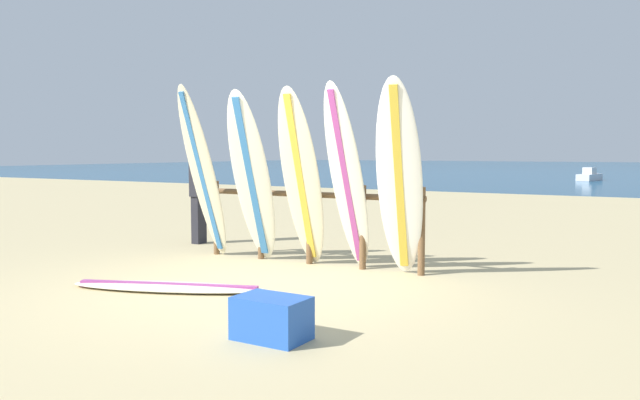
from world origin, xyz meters
name	(u,v)px	position (x,y,z in m)	size (l,w,h in m)	color
ground_plane	(247,291)	(0.00, 0.00, 0.00)	(120.00, 120.00, 0.00)	#CCB784
ocean_water	(624,169)	(0.00, 58.00, 0.00)	(120.00, 80.00, 0.01)	navy
surfboard_rack	(309,214)	(-0.26, 1.83, 0.69)	(3.39, 0.09, 1.12)	brown
surfboard_leaning_far_left	(203,173)	(-1.83, 1.43, 1.25)	(0.52, 0.92, 2.51)	beige
surfboard_leaning_left	(252,178)	(-0.97, 1.45, 1.20)	(0.66, 0.96, 2.40)	silver
surfboard_leaning_center_left	(301,178)	(-0.22, 1.54, 1.21)	(0.57, 0.80, 2.41)	beige
surfboard_leaning_center	(347,179)	(0.47, 1.54, 1.22)	(0.50, 0.94, 2.44)	white
surfboard_leaning_center_right	(399,179)	(1.21, 1.51, 1.23)	(0.71, 0.96, 2.45)	white
surfboard_lying_on_sand	(168,287)	(-0.82, -0.39, 0.04)	(2.33, 1.28, 0.08)	silver
beachgoer_standing	(198,188)	(-2.89, 2.56, 0.95)	(0.23, 0.28, 1.72)	#26262D
small_boat_offshore	(589,176)	(0.09, 31.04, 0.26)	(1.13, 2.35, 0.71)	silver
cooler_box	(272,318)	(1.26, -1.36, 0.18)	(0.60, 0.40, 0.36)	blue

